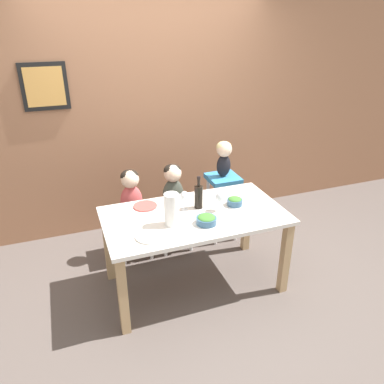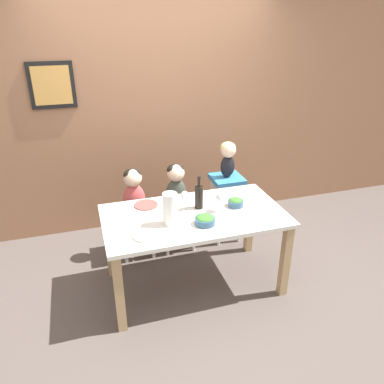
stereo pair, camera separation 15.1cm
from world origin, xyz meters
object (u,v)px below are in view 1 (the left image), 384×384
Objects in this scene: wine_bottle at (199,196)px; dinner_plate_front_left at (149,237)px; chair_right_highchair at (223,191)px; salad_bowl_large at (206,220)px; wine_glass_near at (220,198)px; salad_bowl_small at (235,201)px; dinner_plate_back_left at (145,206)px; person_child_center at (173,185)px; paper_towel_roll at (172,209)px; wine_glass_far at (184,197)px; chair_far_center at (174,216)px; person_baby_right at (224,155)px; chair_far_left at (133,223)px; person_child_left at (131,191)px.

wine_bottle reaches higher than dinner_plate_front_left.
chair_right_highchair is 1.03m from salad_bowl_large.
salad_bowl_large is at bearing -138.67° from wine_glass_near.
dinner_plate_front_left is (-0.85, -0.26, -0.03)m from salad_bowl_small.
salad_bowl_large is 0.61m from dinner_plate_back_left.
person_child_center is at bearing 95.69° from wine_bottle.
paper_towel_roll reaches higher than wine_glass_far.
wine_bottle is 0.30m from salad_bowl_large.
wine_glass_far is at bearing 171.28° from salad_bowl_small.
wine_glass_far is (-0.07, -0.56, 0.13)m from person_child_center.
dinner_plate_back_left is (0.09, 0.50, 0.00)m from dinner_plate_front_left.
chair_far_center is at bearing 107.36° from wine_glass_near.
wine_bottle is at bearing -2.35° from wine_glass_far.
wine_glass_far is 0.46m from salad_bowl_small.
chair_far_center is at bearing 45.55° from dinner_plate_back_left.
person_baby_right is 1.38m from dinner_plate_front_left.
salad_bowl_small is at bearing 15.66° from wine_glass_near.
person_child_center is 1.01m from dinner_plate_front_left.
wine_bottle is 0.48m from dinner_plate_back_left.
salad_bowl_small reaches higher than chair_right_highchair.
salad_bowl_small is (0.38, -0.63, 0.41)m from chair_far_center.
wine_glass_far is at bearing 39.27° from dinner_plate_front_left.
salad_bowl_large is (0.27, -0.09, -0.10)m from paper_towel_roll.
chair_right_highchair reaches higher than chair_far_center.
dinner_plate_back_left is at bearing -134.45° from chair_far_center.
person_baby_right is at bearing 42.04° from wine_glass_far.
person_child_left is at bearing 90.00° from chair_far_left.
dinner_plate_front_left is (-0.49, -0.04, -0.03)m from salad_bowl_large.
dinner_plate_back_left is (-0.93, -0.39, 0.18)m from chair_right_highchair.
chair_far_left is 1.00× the size of chair_far_center.
chair_far_left is at bearing 133.42° from wine_glass_near.
chair_far_center is 0.91× the size of person_child_center.
salad_bowl_large is (-0.54, -0.85, -0.20)m from person_baby_right.
chair_far_left is at bearing 142.02° from salad_bowl_small.
salad_bowl_small is at bearing -59.10° from person_child_center.
wine_glass_near is (-0.34, -0.68, -0.12)m from person_baby_right.
chair_right_highchair is at bearing 48.71° from wine_bottle.
wine_glass_far reaches higher than dinner_plate_back_left.
wine_glass_far is (-0.63, -0.56, -0.12)m from person_baby_right.
person_baby_right is at bearing 90.00° from chair_right_highchair.
chair_right_highchair is 0.58m from person_child_center.
person_child_center is 1.67× the size of wine_bottle.
person_baby_right is at bearing 0.03° from person_child_left.
person_child_center is at bearing 91.12° from salad_bowl_large.
person_child_center is at bearing 90.00° from chair_far_center.
dinner_plate_back_left is at bearing 157.56° from wine_bottle.
dinner_plate_back_left is (0.05, -0.39, 0.37)m from chair_far_left.
dinner_plate_back_left is (-0.31, 0.17, -0.12)m from wine_glass_far.
person_baby_right is at bearing 57.72° from salad_bowl_large.
chair_right_highchair is at bearing 43.51° from paper_towel_roll.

